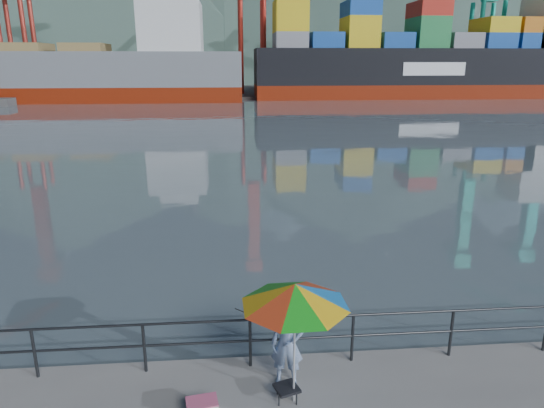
% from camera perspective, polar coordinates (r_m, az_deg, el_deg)
% --- Properties ---
extents(harbor_water, '(500.00, 280.00, 0.00)m').
position_cam_1_polar(harbor_water, '(136.59, -5.42, 14.02)').
color(harbor_water, slate).
rests_on(harbor_water, ground).
extents(far_dock, '(200.00, 40.00, 0.40)m').
position_cam_1_polar(far_dock, '(100.06, 0.38, 13.22)').
color(far_dock, '#514F4C').
rests_on(far_dock, ground).
extents(guardrail, '(22.00, 0.06, 1.03)m').
position_cam_1_polar(guardrail, '(9.70, -8.73, -16.03)').
color(guardrail, '#2D3033').
rests_on(guardrail, ground).
extents(port_cranes, '(116.00, 28.00, 38.40)m').
position_cam_1_polar(port_cranes, '(95.96, 14.56, 22.16)').
color(port_cranes, '#B23125').
rests_on(port_cranes, ground).
extents(container_stacks, '(58.00, 8.40, 7.80)m').
position_cam_1_polar(container_stacks, '(106.01, 14.18, 14.53)').
color(container_stacks, gray).
rests_on(container_stacks, ground).
extents(fisherman, '(0.67, 0.52, 1.64)m').
position_cam_1_polar(fisherman, '(9.06, 1.80, -16.13)').
color(fisherman, '#244C83').
rests_on(fisherman, ground).
extents(beach_umbrella, '(2.43, 2.43, 2.24)m').
position_cam_1_polar(beach_umbrella, '(8.03, 2.73, -10.60)').
color(beach_umbrella, white).
rests_on(beach_umbrella, ground).
extents(folding_stool, '(0.49, 0.49, 0.26)m').
position_cam_1_polar(folding_stool, '(9.09, 1.75, -21.30)').
color(folding_stool, black).
rests_on(folding_stool, ground).
extents(fishing_rod, '(0.67, 1.58, 1.20)m').
position_cam_1_polar(fishing_rod, '(10.24, -2.32, -17.35)').
color(fishing_rod, black).
rests_on(fishing_rod, ground).
extents(bulk_carrier, '(57.05, 9.87, 14.50)m').
position_cam_1_polar(bulk_carrier, '(81.54, -23.26, 14.04)').
color(bulk_carrier, maroon).
rests_on(bulk_carrier, ground).
extents(container_ship, '(55.63, 9.27, 18.10)m').
position_cam_1_polar(container_ship, '(87.63, 18.44, 15.79)').
color(container_ship, maroon).
rests_on(container_ship, ground).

